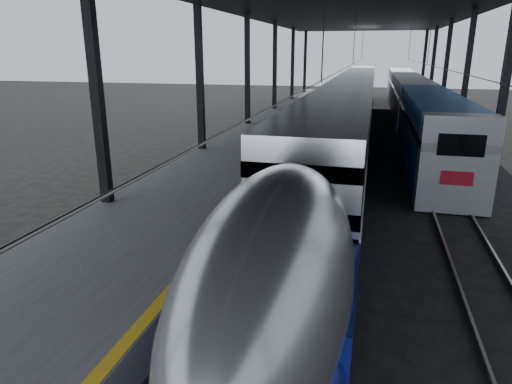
% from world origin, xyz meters
% --- Properties ---
extents(ground, '(160.00, 160.00, 0.00)m').
position_xyz_m(ground, '(0.00, 0.00, 0.00)').
color(ground, black).
rests_on(ground, ground).
extents(platform, '(6.00, 80.00, 1.00)m').
position_xyz_m(platform, '(-3.50, 20.00, 0.50)').
color(platform, '#4C4C4F').
rests_on(platform, ground).
extents(yellow_strip, '(0.30, 80.00, 0.01)m').
position_xyz_m(yellow_strip, '(-0.70, 20.00, 1.00)').
color(yellow_strip, gold).
rests_on(yellow_strip, platform).
extents(rails, '(6.52, 80.00, 0.16)m').
position_xyz_m(rails, '(4.50, 20.00, 0.08)').
color(rails, slate).
rests_on(rails, ground).
extents(canopy, '(18.00, 75.00, 9.47)m').
position_xyz_m(canopy, '(1.90, 20.00, 9.12)').
color(canopy, black).
rests_on(canopy, ground).
extents(tgv_train, '(3.08, 65.20, 4.42)m').
position_xyz_m(tgv_train, '(2.00, 25.71, 2.06)').
color(tgv_train, '#ACAEB3').
rests_on(tgv_train, ground).
extents(second_train, '(2.90, 56.05, 3.99)m').
position_xyz_m(second_train, '(7.00, 36.66, 2.02)').
color(second_train, navy).
rests_on(second_train, ground).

